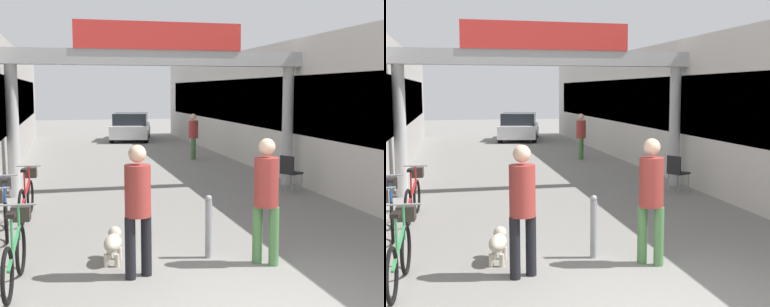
{
  "view_description": "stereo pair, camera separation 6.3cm",
  "coord_description": "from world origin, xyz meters",
  "views": [
    {
      "loc": [
        -2.26,
        -5.07,
        2.43
      ],
      "look_at": [
        0.0,
        4.22,
        1.3
      ],
      "focal_mm": 50.0,
      "sensor_mm": 36.0,
      "label": 1
    },
    {
      "loc": [
        -2.2,
        -5.08,
        2.43
      ],
      "look_at": [
        0.0,
        4.22,
        1.3
      ],
      "focal_mm": 50.0,
      "sensor_mm": 36.0,
      "label": 2
    }
  ],
  "objects": [
    {
      "name": "arcade_sign_gateway",
      "position": [
        0.0,
        7.59,
        2.84
      ],
      "size": [
        7.4,
        0.47,
        4.02
      ],
      "color": "#B2B2B2",
      "rests_on": "ground_plane"
    },
    {
      "name": "cafe_chair_black_nearer",
      "position": [
        2.97,
        6.6,
        0.54
      ],
      "size": [
        0.54,
        0.54,
        0.89
      ],
      "color": "gray",
      "rests_on": "ground_plane"
    },
    {
      "name": "bicycle_green_nearest",
      "position": [
        -2.87,
        1.74,
        0.44
      ],
      "size": [
        0.46,
        1.69,
        0.98
      ],
      "color": "black",
      "rests_on": "ground_plane"
    },
    {
      "name": "bollard_post_metal",
      "position": [
        -0.23,
        2.24,
        0.47
      ],
      "size": [
        0.1,
        0.1,
        0.93
      ],
      "color": "gray",
      "rests_on": "ground_plane"
    },
    {
      "name": "bicycle_red_farthest",
      "position": [
        -2.95,
        5.43,
        0.44
      ],
      "size": [
        0.46,
        1.69,
        0.98
      ],
      "color": "black",
      "rests_on": "ground_plane"
    },
    {
      "name": "pedestrian_carrying_crate",
      "position": [
        2.24,
        13.2,
        0.92
      ],
      "size": [
        0.45,
        0.45,
        1.61
      ],
      "color": "#4C7F47",
      "rests_on": "ground_plane"
    },
    {
      "name": "pedestrian_companion",
      "position": [
        0.46,
        1.77,
        1.02
      ],
      "size": [
        0.48,
        0.48,
        1.78
      ],
      "color": "#4C7F47",
      "rests_on": "ground_plane"
    },
    {
      "name": "pedestrian_with_dog",
      "position": [
        -1.34,
        1.66,
        1.0
      ],
      "size": [
        0.44,
        0.44,
        1.74
      ],
      "color": "black",
      "rests_on": "ground_plane"
    },
    {
      "name": "bicycle_blue_third",
      "position": [
        -3.24,
        4.32,
        0.44
      ],
      "size": [
        0.46,
        1.68,
        0.98
      ],
      "color": "black",
      "rests_on": "ground_plane"
    },
    {
      "name": "dog_on_leash",
      "position": [
        -1.6,
        2.37,
        0.29
      ],
      "size": [
        0.36,
        0.66,
        0.46
      ],
      "color": "beige",
      "rests_on": "ground_plane"
    },
    {
      "name": "parked_car_white",
      "position": [
        1.01,
        21.03,
        0.64
      ],
      "size": [
        2.46,
        4.26,
        1.33
      ],
      "color": "silver",
      "rests_on": "ground_plane"
    },
    {
      "name": "storefront_right",
      "position": [
        5.09,
        11.0,
        1.87
      ],
      "size": [
        3.0,
        26.0,
        3.74
      ],
      "color": "beige",
      "rests_on": "ground_plane"
    }
  ]
}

